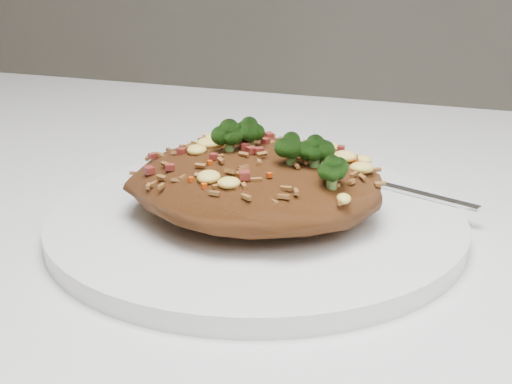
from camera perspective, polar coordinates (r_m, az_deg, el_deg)
dining_table at (r=0.61m, az=-3.69°, el=-8.90°), size 1.20×0.80×0.75m
plate at (r=0.52m, az=-0.00°, el=-2.27°), size 0.30×0.30×0.01m
fried_rice at (r=0.51m, az=0.06°, el=1.58°), size 0.18×0.17×0.07m
fork at (r=0.57m, az=10.74°, el=0.42°), size 0.16×0.07×0.00m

